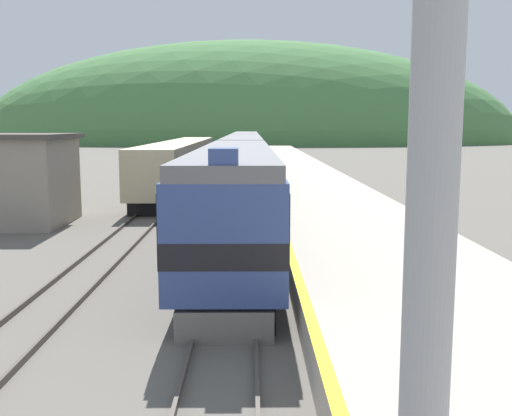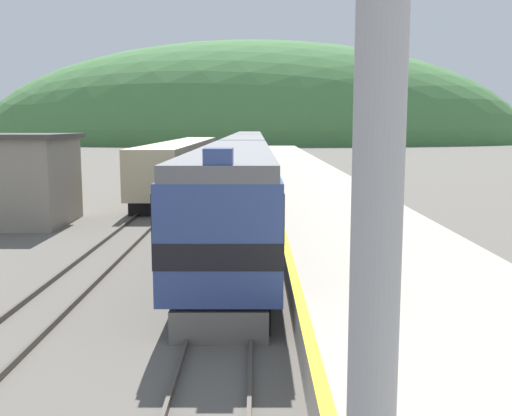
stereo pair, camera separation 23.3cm
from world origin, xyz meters
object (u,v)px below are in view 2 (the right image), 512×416
carriage_third (251,149)px  siding_train (186,164)px  carriage_second (248,161)px  express_train_lead_car (237,195)px

carriage_third → siding_train: 21.81m
carriage_second → siding_train: (-4.86, 1.36, -0.33)m
carriage_second → siding_train: bearing=164.4°
express_train_lead_car → carriage_third: express_train_lead_car is taller
express_train_lead_car → siding_train: 24.46m
siding_train → carriage_third: bearing=77.1°
carriage_second → carriage_third: (0.00, 22.62, 0.00)m
carriage_second → carriage_third: same height
carriage_second → siding_train: size_ratio=0.69×
carriage_third → siding_train: (-4.86, -21.26, -0.33)m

